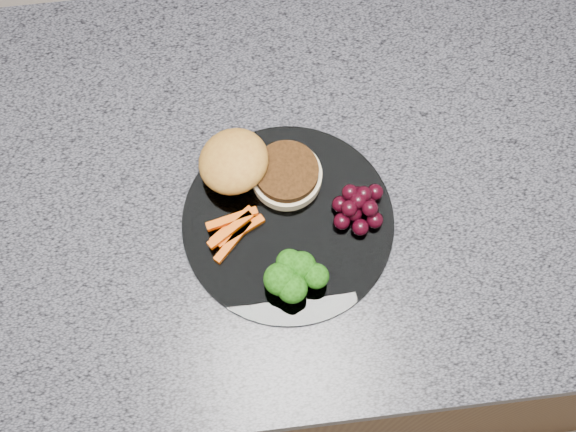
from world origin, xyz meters
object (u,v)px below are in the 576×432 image
(island_cabinet, at_px, (302,279))
(plate, at_px, (288,222))
(burger, at_px, (253,167))
(grape_bunch, at_px, (359,206))

(island_cabinet, bearing_deg, plate, -118.87)
(plate, xyz_separation_m, burger, (-0.04, 0.07, 0.02))
(island_cabinet, relative_size, burger, 7.12)
(island_cabinet, distance_m, burger, 0.50)
(plate, bearing_deg, grape_bunch, 2.25)
(island_cabinet, relative_size, plate, 4.62)
(burger, bearing_deg, plate, -49.20)
(plate, height_order, burger, burger)
(plate, xyz_separation_m, grape_bunch, (0.09, 0.00, 0.02))
(plate, distance_m, grape_bunch, 0.09)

